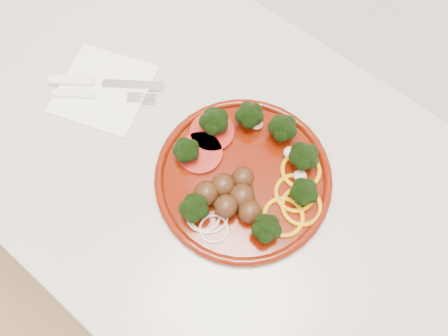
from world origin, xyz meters
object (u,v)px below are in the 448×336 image
Objects in this scene: plate at (245,174)px; fork at (86,95)px; knife at (91,82)px; napkin at (104,89)px.

fork is (-0.29, -0.05, -0.01)m from plate.
plate reaches higher than knife.
fork is at bearing -97.00° from knife.
plate reaches higher than fork.
napkin is 1.00× the size of fork.
napkin is at bearing -22.66° from knife.
plate is at bearing 5.32° from napkin.
knife is 1.12× the size of fork.
napkin is 0.89× the size of knife.
fork is (-0.01, -0.03, 0.01)m from napkin.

